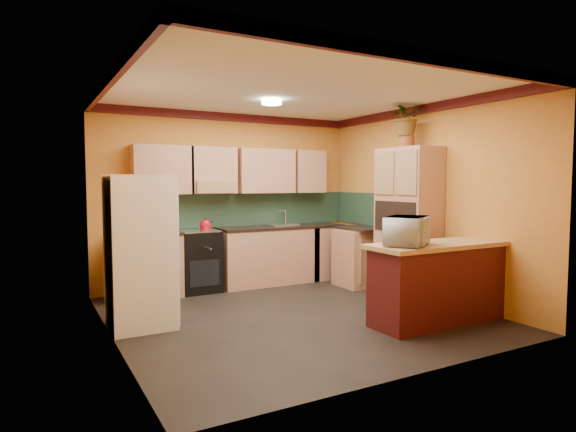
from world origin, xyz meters
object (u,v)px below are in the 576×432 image
Objects in this scene: base_cabinets_back at (237,259)px; microwave at (407,231)px; fridge at (140,252)px; pantry at (408,223)px; stove at (198,261)px; breakfast_bar at (443,284)px.

base_cabinets_back is 3.06m from microwave.
fridge is (-1.75, -1.41, 0.41)m from base_cabinets_back.
pantry is (1.85, -1.77, 0.61)m from base_cabinets_back.
pantry is (2.47, -1.77, 0.59)m from stove.
breakfast_bar is 0.86m from microwave.
base_cabinets_back is at bearing 38.76° from fridge.
pantry is at bearing 66.68° from breakfast_bar.
stove is 1.59× the size of microwave.
microwave is (-1.04, -1.12, 0.04)m from pantry.
stove is 0.43× the size of pantry.
microwave reaches higher than stove.
fridge is (-1.13, -1.41, 0.39)m from stove.
microwave is at bearing -133.10° from pantry.
microwave is (1.43, -2.88, 0.63)m from stove.
base_cabinets_back is at bearing 0.00° from stove.
breakfast_bar is 3.14× the size of microwave.
stove is at bearing 144.42° from pantry.
stove is 0.54× the size of fridge.
base_cabinets_back is at bearing 136.24° from pantry.
base_cabinets_back is 1.74× the size of pantry.
microwave is (-0.56, 0.00, 0.65)m from breakfast_bar.
pantry is (3.60, -0.36, 0.20)m from fridge.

